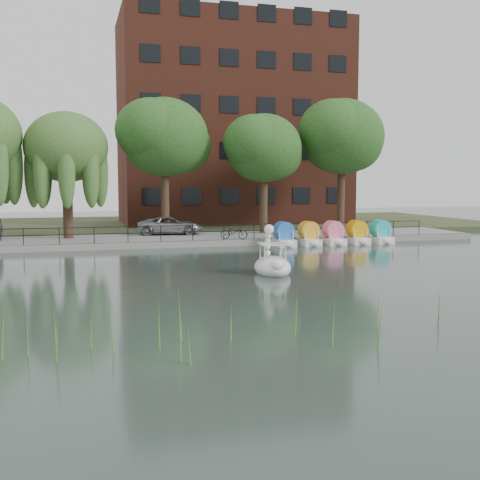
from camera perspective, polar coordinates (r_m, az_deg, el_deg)
name	(u,v)px	position (r m, az deg, el deg)	size (l,w,h in m)	color
ground_plane	(254,281)	(24.96, 1.35, -3.87)	(120.00, 120.00, 0.00)	#3C4C45
promenade	(185,240)	(40.39, -5.24, 0.04)	(40.00, 6.00, 0.40)	gray
kerb	(193,244)	(37.50, -4.43, -0.38)	(40.00, 0.25, 0.40)	gray
land_strip	(157,225)	(54.17, -7.88, 1.42)	(60.00, 22.00, 0.36)	#47512D
railing	(193,229)	(37.61, -4.50, 1.08)	(32.00, 0.05, 1.00)	black
apartment_building	(233,123)	(55.61, -0.71, 11.05)	(20.00, 10.07, 18.00)	#4C1E16
willow_mid	(66,148)	(40.61, -16.16, 8.42)	(5.32, 5.32, 8.15)	#473323
broadleaf_center	(164,138)	(42.11, -7.17, 9.60)	(6.00, 6.00, 9.25)	#473323
broadleaf_right	(264,149)	(43.17, 2.27, 8.64)	(5.40, 5.40, 8.32)	#473323
broadleaf_far	(342,137)	(46.53, 9.65, 9.60)	(6.30, 6.30, 9.71)	#473323
minivan	(170,224)	(42.07, -6.65, 1.50)	(5.15, 2.37, 1.43)	gray
bicycle	(234,231)	(38.37, -0.57, 0.82)	(1.72, 0.60, 1.00)	gray
swan_boat	(272,263)	(26.83, 3.08, -2.20)	(1.89, 2.70, 2.14)	white
pedal_boat_row	(333,235)	(39.40, 8.84, 0.45)	(7.95, 1.70, 1.40)	white
reed_bank	(426,312)	(17.13, 17.26, -6.49)	(24.00, 2.40, 1.20)	#669938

